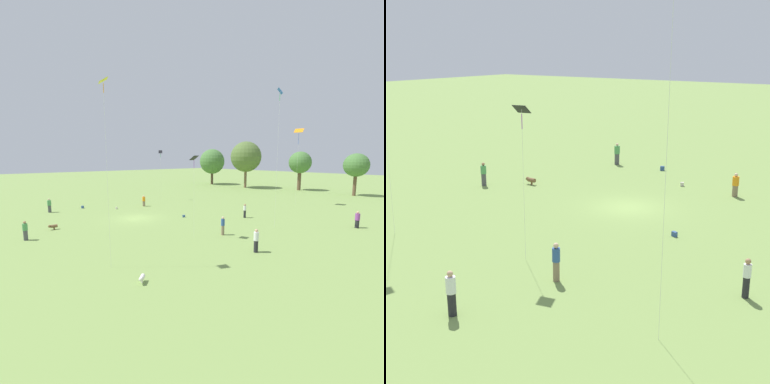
{
  "view_description": "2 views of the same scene",
  "coord_description": "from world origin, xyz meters",
  "views": [
    {
      "loc": [
        27.43,
        -14.46,
        7.14
      ],
      "look_at": [
        7.55,
        2.44,
        3.74
      ],
      "focal_mm": 24.0,
      "sensor_mm": 36.0,
      "label": 1
    },
    {
      "loc": [
        28.53,
        16.03,
        9.92
      ],
      "look_at": [
        5.35,
        -0.16,
        2.19
      ],
      "focal_mm": 50.0,
      "sensor_mm": 36.0,
      "label": 2
    }
  ],
  "objects": [
    {
      "name": "kite_1",
      "position": [
        10.37,
        0.27,
        6.88
      ],
      "size": [
        0.7,
        0.78,
        7.41
      ],
      "rotation": [
        0.0,
        0.0,
        4.14
      ],
      "color": "black",
      "rests_on": "ground_plane"
    },
    {
      "name": "dog_1",
      "position": [
        -0.93,
        -8.84,
        0.35
      ],
      "size": [
        0.35,
        0.85,
        0.54
      ],
      "rotation": [
        0.0,
        0.0,
        3.08
      ],
      "color": "brown",
      "rests_on": "ground_plane"
    },
    {
      "name": "picnic_bag_0",
      "position": [
        -6.91,
        0.59,
        0.14
      ],
      "size": [
        0.25,
        0.29,
        0.29
      ],
      "rotation": [
        0.0,
        0.0,
        1.88
      ],
      "color": "beige",
      "rests_on": "ground_plane"
    },
    {
      "name": "person_6",
      "position": [
        -6.36,
        4.71,
        0.8
      ],
      "size": [
        0.51,
        0.51,
        1.64
      ],
      "rotation": [
        0.0,
        0.0,
        1.73
      ],
      "color": "#847056",
      "rests_on": "ground_plane"
    },
    {
      "name": "person_3",
      "position": [
        1.26,
        -11.46,
        0.85
      ],
      "size": [
        0.41,
        0.41,
        1.73
      ],
      "rotation": [
        0.0,
        0.0,
        3.14
      ],
      "color": "#4C4C51",
      "rests_on": "ground_plane"
    },
    {
      "name": "picnic_bag_2",
      "position": [
        3.27,
        4.74,
        0.14
      ],
      "size": [
        0.27,
        0.35,
        0.27
      ],
      "rotation": [
        0.0,
        0.0,
        1.2
      ],
      "color": "#33518C",
      "rests_on": "ground_plane"
    },
    {
      "name": "picnic_bag_1",
      "position": [
        -10.71,
        -2.88,
        0.18
      ],
      "size": [
        0.35,
        0.4,
        0.36
      ],
      "rotation": [
        0.0,
        0.0,
        2.1
      ],
      "color": "#33518C",
      "rests_on": "ground_plane"
    },
    {
      "name": "person_0",
      "position": [
        8.29,
        10.23,
        0.86
      ],
      "size": [
        0.46,
        0.46,
        1.7
      ],
      "rotation": [
        0.0,
        0.0,
        3.73
      ],
      "color": "#232328",
      "rests_on": "ground_plane"
    },
    {
      "name": "person_1",
      "position": [
        16.17,
        1.55,
        0.91
      ],
      "size": [
        0.54,
        0.54,
        1.83
      ],
      "rotation": [
        0.0,
        0.0,
        4.1
      ],
      "color": "#232328",
      "rests_on": "ground_plane"
    },
    {
      "name": "ground_plane",
      "position": [
        0.0,
        0.0,
        0.0
      ],
      "size": [
        240.0,
        240.0,
        0.0
      ],
      "primitive_type": "plane",
      "color": "#7A994C"
    },
    {
      "name": "person_5",
      "position": [
        -10.58,
        -7.17,
        0.91
      ],
      "size": [
        0.65,
        0.65,
        1.86
      ],
      "rotation": [
        0.0,
        0.0,
        5.25
      ],
      "color": "#4C4C51",
      "rests_on": "ground_plane"
    },
    {
      "name": "person_2",
      "position": [
        11.44,
        2.94,
        0.89
      ],
      "size": [
        0.46,
        0.46,
        1.77
      ],
      "rotation": [
        0.0,
        0.0,
        3.6
      ],
      "color": "#847056",
      "rests_on": "ground_plane"
    }
  ]
}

